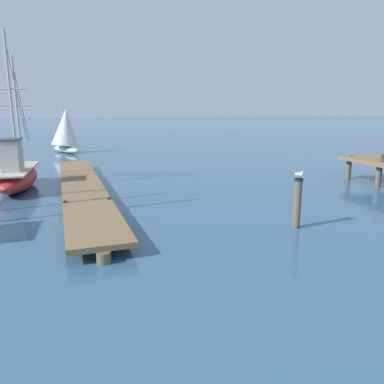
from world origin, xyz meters
The scene contains 5 objects.
floating_dock centered at (-5.02, 16.00, 0.36)m, with size 2.35×17.16×0.53m.
fishing_boat_0 centered at (-7.97, 17.99, 0.76)m, with size 1.91×7.18×7.40m.
mooring_piling centered at (1.51, 8.59, 0.86)m, with size 0.30×0.30×1.64m.
perched_seagull centered at (1.51, 8.59, 1.79)m, with size 0.19×0.38×0.27m.
distant_sailboat centered at (-5.84, 34.04, 2.01)m, with size 3.35×4.65×4.40m.
Camera 1 is at (-5.29, -1.35, 3.77)m, focal length 34.38 mm.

